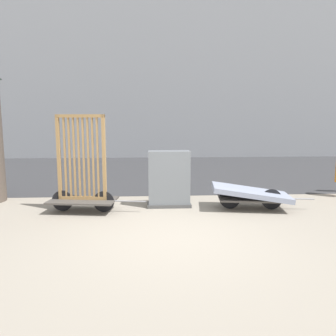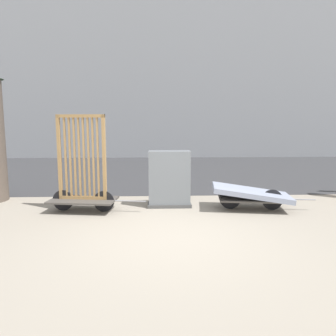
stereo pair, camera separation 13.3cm
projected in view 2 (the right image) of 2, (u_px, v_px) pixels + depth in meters
The scene contains 6 objects.
ground_plane at pixel (172, 237), 5.71m from camera, with size 60.00×60.00×0.00m, color gray.
road_strip at pixel (162, 170), 13.68m from camera, with size 56.00×9.65×0.01m.
building_facade at pixel (160, 20), 19.32m from camera, with size 48.00×4.00×15.93m.
bike_cart_with_bedframe at pixel (83, 180), 7.31m from camera, with size 2.20×0.98×2.16m.
bike_cart_with_mattress at pixel (251, 194), 7.51m from camera, with size 2.35×1.12×0.56m.
utility_cabinet at pixel (169, 181), 7.75m from camera, with size 1.03×0.45×1.33m.
Camera 2 is at (-0.28, -5.48, 2.00)m, focal length 35.00 mm.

